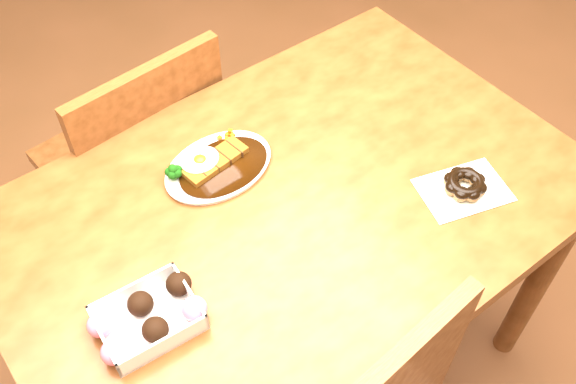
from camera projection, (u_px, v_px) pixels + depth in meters
ground at (291, 362)px, 1.88m from camera, size 6.00×6.00×0.00m
table at (292, 229)px, 1.38m from camera, size 1.20×0.80×0.75m
chair_far at (140, 162)px, 1.74m from camera, size 0.45×0.45×0.87m
katsu_curry_plate at (216, 165)px, 1.35m from camera, size 0.25×0.19×0.05m
donut_box at (148, 317)px, 1.11m from camera, size 0.20×0.14×0.05m
pon_de_ring at (465, 185)px, 1.31m from camera, size 0.21×0.17×0.03m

